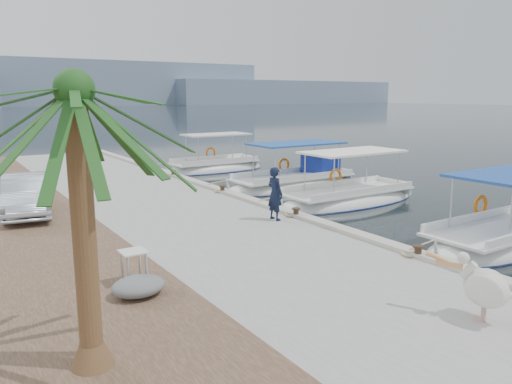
% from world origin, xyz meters
% --- Properties ---
extents(ground, '(400.00, 400.00, 0.00)m').
position_xyz_m(ground, '(0.00, 0.00, 0.00)').
color(ground, black).
rests_on(ground, ground).
extents(concrete_quay, '(6.00, 40.00, 0.50)m').
position_xyz_m(concrete_quay, '(-3.00, 5.00, 0.25)').
color(concrete_quay, gray).
rests_on(concrete_quay, ground).
extents(quay_curb, '(0.44, 40.00, 0.12)m').
position_xyz_m(quay_curb, '(-0.22, 5.00, 0.56)').
color(quay_curb, '#B0A99C').
rests_on(quay_curb, concrete_quay).
extents(cobblestone_strip, '(4.00, 40.00, 0.50)m').
position_xyz_m(cobblestone_strip, '(-8.00, 5.00, 0.25)').
color(cobblestone_strip, brown).
rests_on(cobblestone_strip, ground).
extents(distant_hills, '(330.00, 60.00, 18.00)m').
position_xyz_m(distant_hills, '(29.61, 201.49, 7.61)').
color(distant_hills, gray).
rests_on(distant_hills, ground).
extents(fishing_caique_b, '(7.17, 2.52, 2.83)m').
position_xyz_m(fishing_caique_b, '(4.17, -3.22, 0.12)').
color(fishing_caique_b, white).
rests_on(fishing_caique_b, ground).
extents(fishing_caique_c, '(7.22, 2.43, 2.83)m').
position_xyz_m(fishing_caique_c, '(4.20, 3.82, 0.12)').
color(fishing_caique_c, white).
rests_on(fishing_caique_c, ground).
extents(fishing_caique_d, '(7.71, 2.53, 2.83)m').
position_xyz_m(fishing_caique_d, '(4.55, 7.95, 0.19)').
color(fishing_caique_d, white).
rests_on(fishing_caique_d, ground).
extents(fishing_caique_e, '(6.51, 2.21, 2.83)m').
position_xyz_m(fishing_caique_e, '(3.84, 14.96, 0.13)').
color(fishing_caique_e, white).
rests_on(fishing_caique_e, ground).
extents(mooring_bollards, '(0.28, 20.28, 0.33)m').
position_xyz_m(mooring_bollards, '(-0.35, 1.50, 0.69)').
color(mooring_bollards, black).
rests_on(mooring_bollards, concrete_quay).
extents(pelican, '(0.87, 1.55, 1.21)m').
position_xyz_m(pelican, '(-2.22, -6.45, 1.13)').
color(pelican, tan).
rests_on(pelican, concrete_quay).
extents(fisherman, '(0.48, 0.68, 1.75)m').
position_xyz_m(fisherman, '(-1.11, 1.64, 1.37)').
color(fisherman, black).
rests_on(fisherman, concrete_quay).
extents(date_palm, '(4.60, 4.60, 5.01)m').
position_xyz_m(date_palm, '(-8.59, -4.17, 4.57)').
color(date_palm, brown).
rests_on(date_palm, cobblestone_strip).
extents(parked_car, '(2.09, 4.34, 1.37)m').
position_xyz_m(parked_car, '(-7.77, 6.88, 1.19)').
color(parked_car, silver).
rests_on(parked_car, cobblestone_strip).
extents(tarp_bundle, '(1.10, 0.90, 0.40)m').
position_xyz_m(tarp_bundle, '(-7.07, -1.97, 0.70)').
color(tarp_bundle, slate).
rests_on(tarp_bundle, cobblestone_strip).
extents(folding_table, '(0.55, 0.55, 0.73)m').
position_xyz_m(folding_table, '(-6.90, -1.26, 1.02)').
color(folding_table, silver).
rests_on(folding_table, cobblestone_strip).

